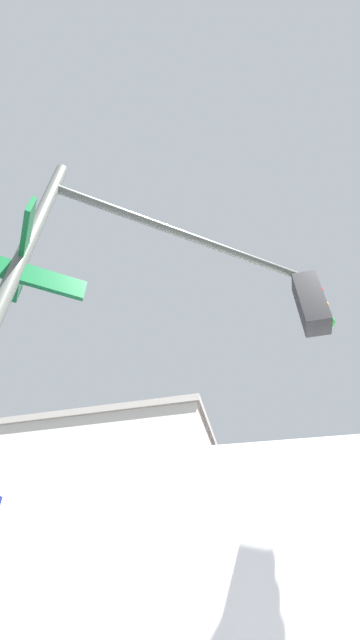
% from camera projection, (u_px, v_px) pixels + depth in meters
% --- Properties ---
extents(traffic_signal_near, '(3.15, 2.40, 5.50)m').
position_uv_depth(traffic_signal_near, '(182.00, 310.00, 3.49)').
color(traffic_signal_near, '#474C47').
rests_on(traffic_signal_near, ground_plane).
extents(building_stucco, '(16.82, 18.73, 12.05)m').
position_uv_depth(building_stucco, '(97.00, 574.00, 23.55)').
color(building_stucco, '#BCB7AD').
rests_on(building_stucco, ground_plane).
extents(box_truck_second, '(7.82, 2.95, 3.39)m').
position_uv_depth(box_truck_second, '(150.00, 625.00, 4.41)').
color(box_truck_second, navy).
rests_on(box_truck_second, ground_plane).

